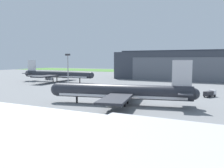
{
  "coord_description": "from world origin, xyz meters",
  "views": [
    {
      "loc": [
        23.12,
        -59.14,
        12.71
      ],
      "look_at": [
        -17.18,
        20.62,
        3.42
      ],
      "focal_mm": 38.46,
      "sensor_mm": 36.0,
      "label": 1
    }
  ],
  "objects_px": {
    "stair_truck": "(210,93)",
    "apron_light_mast": "(68,68)",
    "airliner_near_left": "(121,92)",
    "airliner_far_left": "(57,75)",
    "maintenance_hangar": "(207,66)"
  },
  "relations": [
    {
      "from": "airliner_far_left",
      "to": "stair_truck",
      "type": "relative_size",
      "value": 8.42
    },
    {
      "from": "stair_truck",
      "to": "apron_light_mast",
      "type": "distance_m",
      "value": 57.35
    },
    {
      "from": "airliner_far_left",
      "to": "airliner_near_left",
      "type": "xyz_separation_m",
      "value": [
        60.13,
        -45.68,
        -0.49
      ]
    },
    {
      "from": "maintenance_hangar",
      "to": "airliner_near_left",
      "type": "xyz_separation_m",
      "value": [
        -13.15,
        -95.66,
        -5.13
      ]
    },
    {
      "from": "maintenance_hangar",
      "to": "stair_truck",
      "type": "xyz_separation_m",
      "value": [
        7.74,
        -69.24,
        -7.55
      ]
    },
    {
      "from": "stair_truck",
      "to": "apron_light_mast",
      "type": "relative_size",
      "value": 0.35
    },
    {
      "from": "airliner_far_left",
      "to": "apron_light_mast",
      "type": "bearing_deg",
      "value": -42.25
    },
    {
      "from": "airliner_near_left",
      "to": "stair_truck",
      "type": "xyz_separation_m",
      "value": [
        20.88,
        26.41,
        -2.42
      ]
    },
    {
      "from": "stair_truck",
      "to": "maintenance_hangar",
      "type": "bearing_deg",
      "value": 96.37
    },
    {
      "from": "maintenance_hangar",
      "to": "airliner_near_left",
      "type": "relative_size",
      "value": 2.68
    },
    {
      "from": "maintenance_hangar",
      "to": "apron_light_mast",
      "type": "height_order",
      "value": "maintenance_hangar"
    },
    {
      "from": "airliner_near_left",
      "to": "apron_light_mast",
      "type": "bearing_deg",
      "value": 146.61
    },
    {
      "from": "maintenance_hangar",
      "to": "airliner_near_left",
      "type": "height_order",
      "value": "maintenance_hangar"
    },
    {
      "from": "stair_truck",
      "to": "apron_light_mast",
      "type": "height_order",
      "value": "apron_light_mast"
    },
    {
      "from": "maintenance_hangar",
      "to": "airliner_far_left",
      "type": "bearing_deg",
      "value": -145.71
    }
  ]
}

